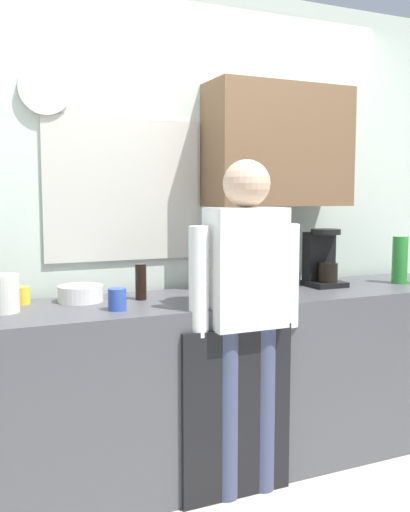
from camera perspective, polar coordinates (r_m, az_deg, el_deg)
name	(u,v)px	position (r m, az deg, el deg)	size (l,w,h in m)	color
ground_plane	(244,492)	(3.00, 3.94, -22.51)	(8.00, 8.00, 0.00)	beige
kitchen_counter	(218,382)	(3.06, 1.30, -12.53)	(3.12, 0.64, 0.92)	#4C4C51
dishwasher_panel	(238,414)	(2.78, 3.30, -15.55)	(0.56, 0.02, 0.82)	black
back_wall_assembly	(197,209)	(3.29, -0.84, 4.70)	(4.72, 0.42, 2.60)	silver
coffee_maker	(322,261)	(3.35, 11.65, -0.45)	(0.20, 0.20, 0.33)	black
bottle_dark_sauce	(141,282)	(2.86, -6.44, -2.59)	(0.06, 0.06, 0.18)	black
bottle_amber_beer	(222,279)	(2.76, 1.76, -2.36)	(0.06, 0.06, 0.23)	brown
bottle_clear_soda	(400,260)	(3.57, 18.92, -0.37)	(0.09, 0.09, 0.28)	#2D8C33
cup_blue_mug	(117,299)	(2.62, -8.78, -4.31)	(0.08, 0.08, 0.10)	#3351B2
cup_yellow_cup	(22,296)	(2.86, -17.82, -3.80)	(0.07, 0.07, 0.09)	yellow
cup_white_mug	(225,282)	(3.14, 1.98, -2.59)	(0.08, 0.08, 0.10)	white
mixing_bowl	(80,294)	(2.87, -12.36, -3.69)	(0.22, 0.22, 0.08)	white
storage_canister	(3,294)	(2.69, -19.54, -3.58)	(0.14, 0.14, 0.17)	silver
person_at_sink	(246,300)	(2.68, 4.09, -4.40)	(0.57, 0.22, 1.60)	#3F4766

